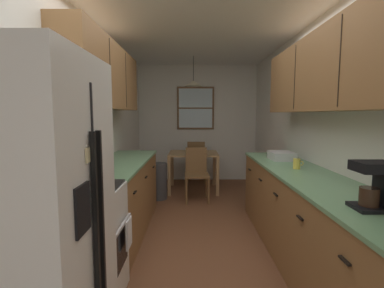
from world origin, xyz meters
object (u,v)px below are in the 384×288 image
object	(u,v)px
stove_range	(77,246)
dining_chair_near	(195,171)
coffee_maker	(376,184)
storage_canister	(96,167)
mug_spare	(296,164)
microwave_over_range	(54,83)
dining_table	(192,159)
dish_rack	(281,156)
refrigerator	(25,233)
trash_bin	(158,181)
dining_chair_far	(195,160)
table_serving_bowl	(191,151)

from	to	relation	value
stove_range	dining_chair_near	distance (m)	2.81
dining_chair_near	coffee_maker	bearing A→B (deg)	-71.29
storage_canister	mug_spare	size ratio (longest dim) A/B	1.60
microwave_over_range	stove_range	bearing A→B (deg)	-0.03
stove_range	coffee_maker	bearing A→B (deg)	-11.63
stove_range	dining_table	size ratio (longest dim) A/B	1.18
stove_range	dish_rack	world-z (taller)	stove_range
microwave_over_range	mug_spare	distance (m)	2.38
refrigerator	dining_chair_near	xyz separation A→B (m)	(0.91, 3.34, -0.38)
trash_bin	dining_chair_far	bearing A→B (deg)	60.18
dining_chair_near	microwave_over_range	bearing A→B (deg)	-111.91
microwave_over_range	trash_bin	bearing A→B (deg)	81.42
coffee_maker	stove_range	bearing A→B (deg)	168.37
microwave_over_range	trash_bin	size ratio (longest dim) A/B	0.89
microwave_over_range	dining_chair_near	size ratio (longest dim) A/B	0.62
dining_chair_near	coffee_maker	distance (m)	3.27
stove_range	trash_bin	bearing A→B (deg)	83.79
microwave_over_range	dining_chair_near	bearing A→B (deg)	68.09
stove_range	dish_rack	xyz separation A→B (m)	(2.01, 1.44, 0.48)
refrigerator	microwave_over_range	distance (m)	1.08
dining_table	dining_chair_far	size ratio (longest dim) A/B	1.03
storage_canister	table_serving_bowl	world-z (taller)	storage_canister
microwave_over_range	table_serving_bowl	xyz separation A→B (m)	(0.99, 3.22, -0.92)
dining_chair_near	dining_chair_far	world-z (taller)	same
storage_canister	coffee_maker	world-z (taller)	coffee_maker
dining_table	coffee_maker	world-z (taller)	coffee_maker
microwave_over_range	trash_bin	xyz separation A→B (m)	(0.41, 2.70, -1.38)
stove_range	microwave_over_range	size ratio (longest dim) A/B	1.96
refrigerator	dish_rack	distance (m)	2.90
dining_chair_near	mug_spare	world-z (taller)	mug_spare
dining_chair_far	table_serving_bowl	distance (m)	0.72
dish_rack	refrigerator	bearing A→B (deg)	-132.66
microwave_over_range	coffee_maker	size ratio (longest dim) A/B	1.92
microwave_over_range	dining_chair_far	world-z (taller)	microwave_over_range
stove_range	mug_spare	distance (m)	2.21
mug_spare	dish_rack	bearing A→B (deg)	87.04
microwave_over_range	table_serving_bowl	bearing A→B (deg)	72.96
table_serving_bowl	refrigerator	bearing A→B (deg)	-101.97
dining_chair_far	mug_spare	distance (m)	3.22
refrigerator	dish_rack	world-z (taller)	refrigerator
storage_canister	dining_chair_near	bearing A→B (deg)	65.87
microwave_over_range	dining_chair_near	world-z (taller)	microwave_over_range
refrigerator	stove_range	distance (m)	0.81
storage_canister	microwave_over_range	bearing A→B (deg)	-101.92
stove_range	table_serving_bowl	distance (m)	3.35
microwave_over_range	storage_canister	size ratio (longest dim) A/B	3.20
stove_range	dining_chair_far	distance (m)	3.99
microwave_over_range	dining_table	distance (m)	3.58
dining_chair_far	mug_spare	size ratio (longest dim) A/B	8.20
dining_chair_far	trash_bin	bearing A→B (deg)	-119.82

